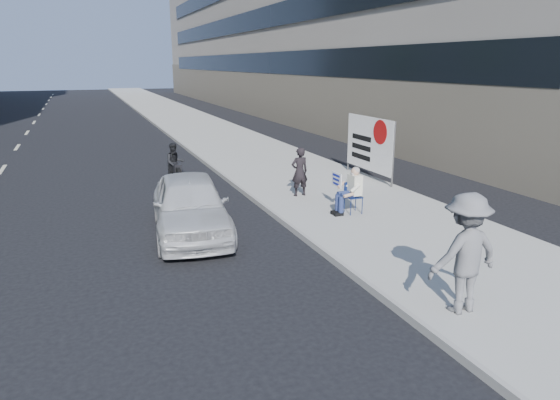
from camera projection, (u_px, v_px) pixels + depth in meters
name	position (u px, v px, depth m)	size (l,w,h in m)	color
ground	(275.00, 277.00, 10.08)	(160.00, 160.00, 0.00)	black
near_sidewalk	(216.00, 135.00, 29.40)	(5.00, 120.00, 0.15)	#A8A79E
seated_protester	(350.00, 188.00, 13.70)	(0.83, 1.11, 1.31)	navy
jogger	(465.00, 253.00, 8.18)	(1.32, 0.76, 2.04)	slate
pedestrian_woman	(300.00, 172.00, 15.52)	(0.56, 0.37, 1.53)	black
protest_banner	(369.00, 144.00, 17.82)	(0.08, 3.06, 2.20)	#4C4C4C
white_sedan_near	(190.00, 205.00, 12.48)	(1.79, 4.45, 1.52)	silver
motorcycle	(175.00, 165.00, 18.04)	(0.72, 2.05, 1.42)	black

